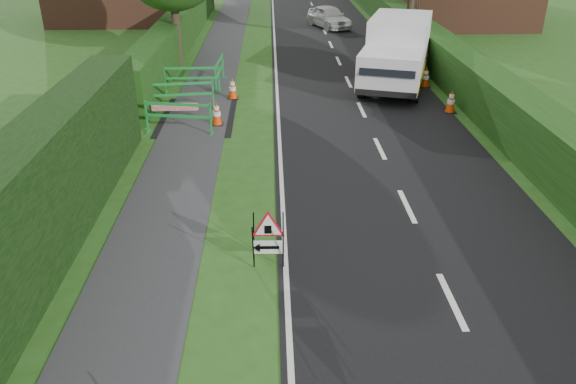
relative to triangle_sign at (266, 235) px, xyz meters
name	(u,v)px	position (x,y,z in m)	size (l,w,h in m)	color
ground	(312,345)	(0.71, -2.14, -0.72)	(120.00, 120.00, 0.00)	#2B4E16
road_surface	(313,6)	(3.21, 32.86, -0.71)	(6.00, 90.00, 0.02)	black
footpath	(236,7)	(-2.29, 32.86, -0.71)	(2.00, 90.00, 0.02)	#2D2D30
hedge_west_far	(183,46)	(-4.29, 19.86, -0.72)	(1.00, 24.00, 1.80)	#14380F
hedge_east	(441,75)	(7.21, 13.86, -0.72)	(1.20, 50.00, 1.50)	#14380F
triangle_sign	(266,235)	(0.00, 0.00, 0.00)	(0.72, 0.72, 1.03)	black
works_van	(397,51)	(4.92, 12.36, 0.61)	(3.69, 5.86, 2.51)	silver
traffic_cone_0	(451,101)	(6.14, 9.04, -0.32)	(0.38, 0.38, 0.79)	black
traffic_cone_1	(426,77)	(6.07, 12.12, -0.32)	(0.38, 0.38, 0.79)	black
traffic_cone_2	(404,67)	(5.60, 13.73, -0.32)	(0.38, 0.38, 0.79)	black
traffic_cone_3	(217,113)	(-1.59, 8.04, -0.32)	(0.38, 0.38, 0.79)	black
traffic_cone_4	(232,88)	(-1.25, 10.82, -0.32)	(0.38, 0.38, 0.79)	black
ped_barrier_0	(178,114)	(-2.67, 7.31, -0.08)	(2.09, 0.67, 1.00)	#198D35
ped_barrier_1	(183,92)	(-2.83, 9.57, -0.08)	(2.09, 0.57, 1.00)	#198D35
ped_barrier_2	(192,76)	(-2.80, 11.66, -0.08)	(2.06, 0.37, 1.00)	#198D35
ped_barrier_3	(219,69)	(-1.85, 12.67, -0.08)	(0.47, 2.08, 1.00)	#198D35
redwhite_plank	(176,120)	(-2.97, 8.54, -0.72)	(1.50, 0.04, 0.25)	red
hatchback_car	(329,17)	(3.57, 24.59, -0.10)	(1.46, 3.64, 1.24)	silver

